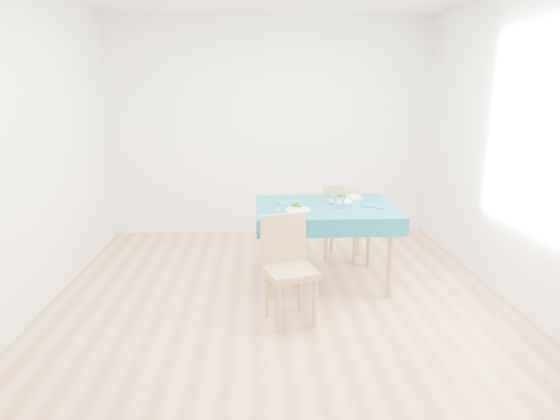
{
  "coord_description": "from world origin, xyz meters",
  "views": [
    {
      "loc": [
        -0.19,
        -3.69,
        1.77
      ],
      "look_at": [
        0.0,
        0.0,
        0.85
      ],
      "focal_mm": 30.0,
      "sensor_mm": 36.0,
      "label": 1
    }
  ],
  "objects_px": {
    "side_plate": "(353,197)",
    "chair_far": "(344,216)",
    "bowl_near": "(298,207)",
    "bowl_far": "(342,198)",
    "table": "(324,245)",
    "chair_near": "(290,267)"
  },
  "relations": [
    {
      "from": "table",
      "to": "chair_far",
      "type": "distance_m",
      "value": 0.73
    },
    {
      "from": "chair_near",
      "to": "bowl_near",
      "type": "distance_m",
      "value": 0.72
    },
    {
      "from": "table",
      "to": "chair_far",
      "type": "height_order",
      "value": "chair_far"
    },
    {
      "from": "chair_near",
      "to": "chair_far",
      "type": "bearing_deg",
      "value": 48.06
    },
    {
      "from": "table",
      "to": "bowl_near",
      "type": "relative_size",
      "value": 5.75
    },
    {
      "from": "chair_near",
      "to": "chair_far",
      "type": "distance_m",
      "value": 1.6
    },
    {
      "from": "table",
      "to": "side_plate",
      "type": "xyz_separation_m",
      "value": [
        0.33,
        0.33,
        0.38
      ]
    },
    {
      "from": "table",
      "to": "side_plate",
      "type": "bearing_deg",
      "value": 45.09
    },
    {
      "from": "chair_far",
      "to": "side_plate",
      "type": "bearing_deg",
      "value": 114.4
    },
    {
      "from": "bowl_near",
      "to": "chair_near",
      "type": "bearing_deg",
      "value": -99.82
    },
    {
      "from": "side_plate",
      "to": "chair_far",
      "type": "bearing_deg",
      "value": 93.95
    },
    {
      "from": "chair_far",
      "to": "bowl_far",
      "type": "relative_size",
      "value": 4.57
    },
    {
      "from": "table",
      "to": "bowl_far",
      "type": "relative_size",
      "value": 6.05
    },
    {
      "from": "table",
      "to": "side_plate",
      "type": "distance_m",
      "value": 0.6
    },
    {
      "from": "chair_far",
      "to": "bowl_near",
      "type": "height_order",
      "value": "chair_far"
    },
    {
      "from": "table",
      "to": "chair_far",
      "type": "bearing_deg",
      "value": 65.03
    },
    {
      "from": "bowl_far",
      "to": "side_plate",
      "type": "height_order",
      "value": "bowl_far"
    },
    {
      "from": "bowl_near",
      "to": "bowl_far",
      "type": "relative_size",
      "value": 1.05
    },
    {
      "from": "chair_near",
      "to": "chair_far",
      "type": "height_order",
      "value": "chair_far"
    },
    {
      "from": "chair_near",
      "to": "side_plate",
      "type": "relative_size",
      "value": 4.42
    },
    {
      "from": "bowl_near",
      "to": "side_plate",
      "type": "height_order",
      "value": "bowl_near"
    },
    {
      "from": "bowl_near",
      "to": "side_plate",
      "type": "relative_size",
      "value": 1.06
    }
  ]
}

